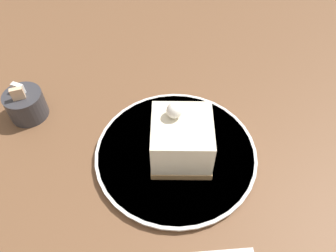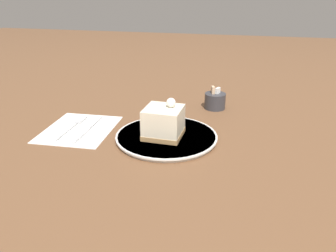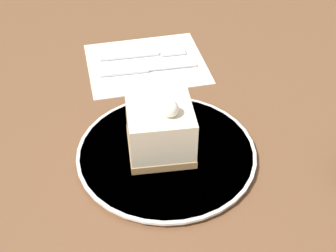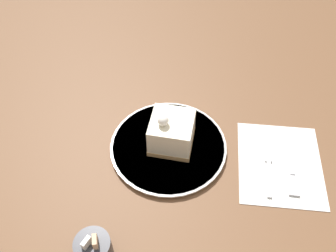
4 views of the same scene
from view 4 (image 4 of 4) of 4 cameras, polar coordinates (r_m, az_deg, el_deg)
The scene contains 7 objects.
ground_plane at distance 0.84m, azimuth 3.00°, elevation -2.43°, with size 4.00×4.00×0.00m, color brown.
plate at distance 0.83m, azimuth 0.07°, elevation -3.13°, with size 0.26×0.26×0.01m.
cake_slice at distance 0.80m, azimuth 0.54°, elevation -0.95°, with size 0.09×0.09×0.10m.
napkin at distance 0.84m, azimuth 16.69°, elevation -5.48°, with size 0.19×0.22×0.00m.
fork at distance 0.84m, azimuth 18.44°, elevation -6.26°, with size 0.02×0.16×0.00m.
knife at distance 0.84m, azimuth 15.06°, elevation -4.33°, with size 0.01×0.17×0.00m.
sugar_bowl at distance 0.71m, azimuth -11.28°, elevation -17.85°, with size 0.07×0.07×0.07m.
Camera 4 is at (-0.03, 0.51, 0.67)m, focal length 40.00 mm.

